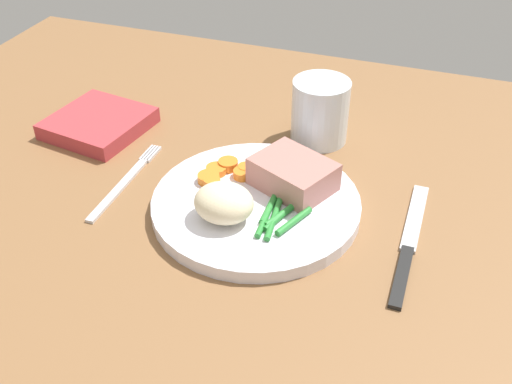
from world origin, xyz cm
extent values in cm
cube|color=brown|center=(0.00, 0.00, 1.00)|extent=(120.00, 90.00, 2.00)
cylinder|color=white|center=(-1.35, 0.72, 2.80)|extent=(23.84, 23.84, 1.60)
cube|color=#B2756B|center=(1.87, 4.48, 5.33)|extent=(10.82, 9.82, 3.46)
ellipsoid|color=beige|center=(-3.49, -3.57, 5.64)|extent=(6.56, 5.71, 4.07)
cylinder|color=orange|center=(-6.60, 5.42, 4.15)|extent=(2.41, 2.41, 1.09)
cylinder|color=orange|center=(-7.58, 4.00, 4.04)|extent=(2.47, 2.47, 0.88)
cylinder|color=orange|center=(-4.30, 4.28, 4.08)|extent=(2.25, 2.25, 0.95)
cylinder|color=orange|center=(-4.26, 5.25, 4.11)|extent=(1.89, 1.89, 1.02)
cylinder|color=orange|center=(-7.76, 2.08, 4.09)|extent=(2.59, 2.59, 0.98)
cylinder|color=orange|center=(-6.99, 1.33, 4.13)|extent=(1.98, 1.98, 1.06)
cylinder|color=#2D8C38|center=(0.84, -1.73, 3.94)|extent=(1.11, 7.93, 0.68)
cylinder|color=#2D8C38|center=(2.60, -0.81, 3.97)|extent=(3.18, 6.17, 0.73)
cylinder|color=#2D8C38|center=(0.69, -0.49, 3.95)|extent=(0.88, 6.84, 0.70)
cylinder|color=#2D8C38|center=(2.46, -1.28, 3.94)|extent=(2.63, 6.41, 0.68)
cylinder|color=#2D8C38|center=(1.71, -1.76, 3.94)|extent=(1.57, 8.18, 0.69)
cylinder|color=#2D8C38|center=(3.95, -2.07, 3.97)|extent=(2.80, 5.42, 0.75)
cube|color=silver|center=(-18.20, -1.28, 2.20)|extent=(1.00, 13.00, 0.40)
cube|color=silver|center=(-18.80, 7.02, 2.20)|extent=(0.24, 3.60, 0.40)
cube|color=silver|center=(-18.40, 7.02, 2.20)|extent=(0.24, 3.60, 0.40)
cube|color=silver|center=(-18.00, 7.02, 2.20)|extent=(0.24, 3.60, 0.40)
cube|color=silver|center=(-17.60, 7.02, 2.20)|extent=(0.24, 3.60, 0.40)
cube|color=black|center=(16.12, -4.78, 2.20)|extent=(1.30, 9.00, 0.64)
cube|color=silver|center=(16.12, 5.22, 2.20)|extent=(1.70, 12.00, 0.40)
cylinder|color=silver|center=(1.42, 18.26, 6.24)|extent=(7.58, 7.58, 8.48)
cylinder|color=silver|center=(1.42, 18.26, 3.96)|extent=(6.97, 6.97, 3.92)
cube|color=#B2383D|center=(-27.77, 10.32, 3.09)|extent=(13.66, 13.76, 2.18)
camera|label=1|loc=(16.76, -50.52, 45.27)|focal=42.31mm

